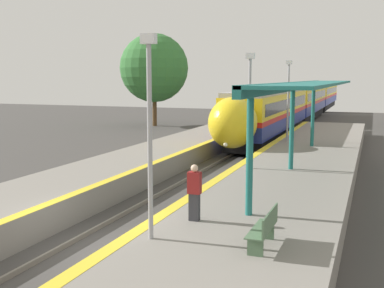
{
  "coord_description": "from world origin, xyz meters",
  "views": [
    {
      "loc": [
        7.53,
        -11.63,
        4.96
      ],
      "look_at": [
        0.61,
        6.67,
        2.22
      ],
      "focal_mm": 45.0,
      "sensor_mm": 36.0,
      "label": 1
    }
  ],
  "objects_px": {
    "railway_signal": "(235,108)",
    "person_waiting": "(194,192)",
    "train": "(303,101)",
    "platform_bench": "(265,228)",
    "lamppost_far": "(288,95)",
    "lamppost_near": "(150,123)",
    "lamppost_mid": "(250,103)"
  },
  "relations": [
    {
      "from": "train",
      "to": "railway_signal",
      "type": "xyz_separation_m",
      "value": [
        -2.48,
        -19.73,
        0.26
      ]
    },
    {
      "from": "person_waiting",
      "to": "lamppost_near",
      "type": "bearing_deg",
      "value": -105.07
    },
    {
      "from": "railway_signal",
      "to": "lamppost_near",
      "type": "height_order",
      "value": "lamppost_near"
    },
    {
      "from": "lamppost_near",
      "to": "lamppost_far",
      "type": "height_order",
      "value": "same"
    },
    {
      "from": "platform_bench",
      "to": "lamppost_near",
      "type": "xyz_separation_m",
      "value": [
        -2.77,
        -0.36,
        2.4
      ]
    },
    {
      "from": "train",
      "to": "lamppost_near",
      "type": "xyz_separation_m",
      "value": [
        2.52,
        -45.2,
        1.57
      ]
    },
    {
      "from": "platform_bench",
      "to": "lamppost_near",
      "type": "bearing_deg",
      "value": -172.56
    },
    {
      "from": "lamppost_mid",
      "to": "person_waiting",
      "type": "bearing_deg",
      "value": -86.59
    },
    {
      "from": "train",
      "to": "lamppost_near",
      "type": "relative_size",
      "value": 12.41
    },
    {
      "from": "train",
      "to": "person_waiting",
      "type": "height_order",
      "value": "train"
    },
    {
      "from": "person_waiting",
      "to": "lamppost_far",
      "type": "xyz_separation_m",
      "value": [
        -0.48,
        17.95,
        2.06
      ]
    },
    {
      "from": "railway_signal",
      "to": "lamppost_near",
      "type": "xyz_separation_m",
      "value": [
        5.01,
        -25.46,
        1.31
      ]
    },
    {
      "from": "lamppost_near",
      "to": "lamppost_far",
      "type": "distance_m",
      "value": 19.74
    },
    {
      "from": "platform_bench",
      "to": "person_waiting",
      "type": "bearing_deg",
      "value": 148.1
    },
    {
      "from": "lamppost_near",
      "to": "lamppost_mid",
      "type": "distance_m",
      "value": 9.87
    },
    {
      "from": "railway_signal",
      "to": "person_waiting",
      "type": "bearing_deg",
      "value": -76.95
    },
    {
      "from": "lamppost_near",
      "to": "train",
      "type": "bearing_deg",
      "value": 93.19
    },
    {
      "from": "railway_signal",
      "to": "lamppost_near",
      "type": "distance_m",
      "value": 25.98
    },
    {
      "from": "lamppost_far",
      "to": "lamppost_mid",
      "type": "bearing_deg",
      "value": -90.0
    },
    {
      "from": "platform_bench",
      "to": "railway_signal",
      "type": "distance_m",
      "value": 26.3
    },
    {
      "from": "person_waiting",
      "to": "lamppost_mid",
      "type": "distance_m",
      "value": 8.35
    },
    {
      "from": "platform_bench",
      "to": "lamppost_mid",
      "type": "distance_m",
      "value": 10.19
    },
    {
      "from": "train",
      "to": "platform_bench",
      "type": "distance_m",
      "value": 45.15
    },
    {
      "from": "train",
      "to": "lamppost_mid",
      "type": "height_order",
      "value": "lamppost_mid"
    },
    {
      "from": "platform_bench",
      "to": "lamppost_mid",
      "type": "relative_size",
      "value": 0.33
    },
    {
      "from": "platform_bench",
      "to": "person_waiting",
      "type": "height_order",
      "value": "person_waiting"
    },
    {
      "from": "lamppost_far",
      "to": "lamppost_near",
      "type": "bearing_deg",
      "value": -90.0
    },
    {
      "from": "train",
      "to": "platform_bench",
      "type": "bearing_deg",
      "value": -83.26
    },
    {
      "from": "platform_bench",
      "to": "railway_signal",
      "type": "height_order",
      "value": "railway_signal"
    },
    {
      "from": "person_waiting",
      "to": "lamppost_far",
      "type": "distance_m",
      "value": 18.08
    },
    {
      "from": "train",
      "to": "person_waiting",
      "type": "relative_size",
      "value": 38.92
    },
    {
      "from": "platform_bench",
      "to": "lamppost_mid",
      "type": "height_order",
      "value": "lamppost_mid"
    }
  ]
}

